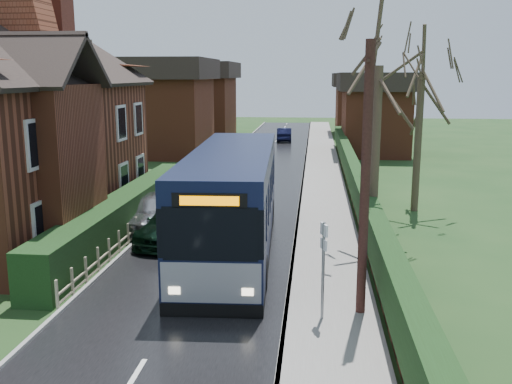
# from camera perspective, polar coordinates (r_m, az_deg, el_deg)

# --- Properties ---
(ground) EXTENTS (140.00, 140.00, 0.00)m
(ground) POSITION_cam_1_polar(r_m,az_deg,el_deg) (18.44, -6.16, -8.49)
(ground) COLOR #2A451D
(ground) RESTS_ON ground
(road) EXTENTS (6.00, 100.00, 0.02)m
(road) POSITION_cam_1_polar(r_m,az_deg,el_deg) (27.90, -1.90, -1.45)
(road) COLOR black
(road) RESTS_ON ground
(pavement) EXTENTS (2.50, 100.00, 0.14)m
(pavement) POSITION_cam_1_polar(r_m,az_deg,el_deg) (27.64, 6.86, -1.52)
(pavement) COLOR slate
(pavement) RESTS_ON ground
(kerb_right) EXTENTS (0.12, 100.00, 0.14)m
(kerb_right) POSITION_cam_1_polar(r_m,az_deg,el_deg) (27.64, 4.37, -1.47)
(kerb_right) COLOR gray
(kerb_right) RESTS_ON ground
(kerb_left) EXTENTS (0.12, 100.00, 0.10)m
(kerb_left) POSITION_cam_1_polar(r_m,az_deg,el_deg) (28.46, -8.00, -1.21)
(kerb_left) COLOR gray
(kerb_left) RESTS_ON ground
(front_hedge) EXTENTS (1.20, 16.00, 1.60)m
(front_hedge) POSITION_cam_1_polar(r_m,az_deg,el_deg) (23.85, -12.90, -2.05)
(front_hedge) COLOR black
(front_hedge) RESTS_ON ground
(picket_fence) EXTENTS (0.10, 16.00, 0.90)m
(picket_fence) POSITION_cam_1_polar(r_m,az_deg,el_deg) (23.71, -11.14, -2.93)
(picket_fence) COLOR gray
(picket_fence) RESTS_ON ground
(right_wall_hedge) EXTENTS (0.60, 50.00, 1.80)m
(right_wall_hedge) POSITION_cam_1_polar(r_m,az_deg,el_deg) (27.51, 10.14, 0.34)
(right_wall_hedge) COLOR brown
(right_wall_hedge) RESTS_ON ground
(brick_house) EXTENTS (9.30, 14.60, 10.30)m
(brick_house) POSITION_cam_1_polar(r_m,az_deg,el_deg) (25.09, -24.02, 6.19)
(brick_house) COLOR brown
(brick_house) RESTS_ON ground
(bus) EXTENTS (3.36, 12.28, 3.70)m
(bus) POSITION_cam_1_polar(r_m,az_deg,el_deg) (20.62, -2.37, -0.95)
(bus) COLOR black
(bus) RESTS_ON ground
(car_silver) EXTENTS (1.90, 4.55, 1.54)m
(car_silver) POSITION_cam_1_polar(r_m,az_deg,el_deg) (23.99, -10.03, -1.93)
(car_silver) COLOR #ACACB1
(car_silver) RESTS_ON ground
(car_green) EXTENTS (2.58, 4.89, 1.35)m
(car_green) POSITION_cam_1_polar(r_m,az_deg,el_deg) (22.31, -8.10, -3.14)
(car_green) COLOR black
(car_green) RESTS_ON ground
(car_distant) EXTENTS (1.56, 4.00, 1.30)m
(car_distant) POSITION_cam_1_polar(r_m,az_deg,el_deg) (55.56, 2.84, 5.76)
(car_distant) COLOR black
(car_distant) RESTS_ON ground
(bus_stop_sign) EXTENTS (0.19, 0.40, 2.70)m
(bus_stop_sign) POSITION_cam_1_polar(r_m,az_deg,el_deg) (14.64, 6.76, -6.51)
(bus_stop_sign) COLOR slate
(bus_stop_sign) RESTS_ON ground
(telegraph_pole) EXTENTS (0.38, 0.90, 7.18)m
(telegraph_pole) POSITION_cam_1_polar(r_m,az_deg,el_deg) (14.74, 10.87, 0.91)
(telegraph_pole) COLOR black
(telegraph_pole) RESTS_ON ground
(tree_right_near) EXTENTS (4.41, 4.41, 9.51)m
(tree_right_near) POSITION_cam_1_polar(r_m,az_deg,el_deg) (21.70, 12.28, 13.45)
(tree_right_near) COLOR #3E3125
(tree_right_near) RESTS_ON ground
(tree_right_far) EXTENTS (4.68, 4.68, 9.03)m
(tree_right_far) POSITION_cam_1_polar(r_m,az_deg,el_deg) (27.39, 16.30, 12.07)
(tree_right_far) COLOR #3D3224
(tree_right_far) RESTS_ON ground
(tree_house_side) EXTENTS (3.93, 3.93, 8.93)m
(tree_house_side) POSITION_cam_1_polar(r_m,az_deg,el_deg) (37.56, -16.06, 11.73)
(tree_house_side) COLOR #372C21
(tree_house_side) RESTS_ON ground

